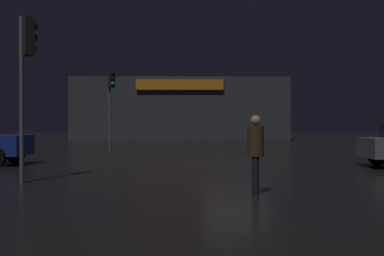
{
  "coord_description": "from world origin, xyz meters",
  "views": [
    {
      "loc": [
        -1.97,
        -16.58,
        1.45
      ],
      "look_at": [
        -1.68,
        6.0,
        1.29
      ],
      "focal_mm": 38.88,
      "sensor_mm": 36.0,
      "label": 1
    }
  ],
  "objects": [
    {
      "name": "traffic_signal_opposite",
      "position": [
        -6.18,
        6.55,
        3.31
      ],
      "size": [
        0.42,
        0.42,
        4.52
      ],
      "color": "#595B60",
      "rests_on": "ground"
    },
    {
      "name": "store_building",
      "position": [
        -2.61,
        27.06,
        3.0
      ],
      "size": [
        20.78,
        9.99,
        5.99
      ],
      "color": "#33383D",
      "rests_on": "ground"
    },
    {
      "name": "traffic_signal_main",
      "position": [
        -6.01,
        -6.05,
        3.16
      ],
      "size": [
        0.42,
        0.42,
        4.16
      ],
      "color": "#595B60",
      "rests_on": "ground"
    },
    {
      "name": "pedestrian",
      "position": [
        -0.54,
        -7.97,
        0.96
      ],
      "size": [
        0.4,
        0.4,
        1.65
      ],
      "color": "black",
      "rests_on": "ground"
    },
    {
      "name": "ground_plane",
      "position": [
        0.0,
        0.0,
        0.0
      ],
      "size": [
        120.0,
        120.0,
        0.0
      ],
      "primitive_type": "plane",
      "color": "black"
    }
  ]
}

